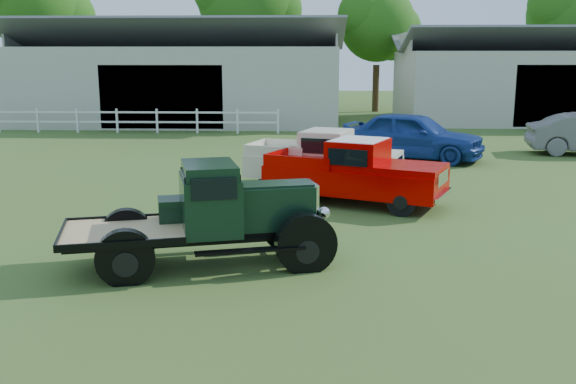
# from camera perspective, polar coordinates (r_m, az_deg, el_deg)

# --- Properties ---
(ground) EXTENTS (120.00, 120.00, 0.00)m
(ground) POSITION_cam_1_polar(r_m,az_deg,el_deg) (12.09, -1.17, -6.05)
(ground) COLOR #426C29
(shed_left) EXTENTS (18.80, 10.20, 5.60)m
(shed_left) POSITION_cam_1_polar(r_m,az_deg,el_deg) (38.27, -9.58, 10.43)
(shed_left) COLOR #9C9D87
(shed_left) RESTS_ON ground
(shed_right) EXTENTS (16.80, 9.20, 5.20)m
(shed_right) POSITION_cam_1_polar(r_m,az_deg,el_deg) (40.73, 21.56, 9.57)
(shed_right) COLOR #9C9D87
(shed_right) RESTS_ON ground
(fence_rail) EXTENTS (14.20, 0.16, 1.20)m
(fence_rail) POSITION_cam_1_polar(r_m,az_deg,el_deg) (32.80, -13.27, 6.18)
(fence_rail) COLOR white
(fence_rail) RESTS_ON ground
(tree_a) EXTENTS (6.30, 6.30, 10.50)m
(tree_a) POSITION_cam_1_polar(r_m,az_deg,el_deg) (48.26, -21.18, 13.01)
(tree_a) COLOR #29510F
(tree_a) RESTS_ON ground
(tree_b) EXTENTS (6.90, 6.90, 11.50)m
(tree_b) POSITION_cam_1_polar(r_m,az_deg,el_deg) (45.76, -3.83, 14.49)
(tree_b) COLOR #29510F
(tree_b) RESTS_ON ground
(tree_c) EXTENTS (5.40, 5.40, 9.00)m
(tree_c) POSITION_cam_1_polar(r_m,az_deg,el_deg) (44.69, 7.91, 12.86)
(tree_c) COLOR #29510F
(tree_c) RESTS_ON ground
(tree_d) EXTENTS (6.00, 6.00, 10.00)m
(tree_d) POSITION_cam_1_polar(r_m,az_deg,el_deg) (48.68, 23.60, 12.51)
(tree_d) COLOR #29510F
(tree_d) RESTS_ON ground
(vintage_flatbed) EXTENTS (5.07, 3.04, 1.88)m
(vintage_flatbed) POSITION_cam_1_polar(r_m,az_deg,el_deg) (11.67, -7.37, -2.01)
(vintage_flatbed) COLOR black
(vintage_flatbed) RESTS_ON ground
(red_pickup) EXTENTS (5.00, 3.51, 1.70)m
(red_pickup) POSITION_cam_1_polar(r_m,az_deg,el_deg) (16.50, 5.94, 1.84)
(red_pickup) COLOR #C40100
(red_pickup) RESTS_ON ground
(white_pickup) EXTENTS (4.83, 3.08, 1.66)m
(white_pickup) POSITION_cam_1_polar(r_m,az_deg,el_deg) (18.39, 3.14, 2.85)
(white_pickup) COLOR beige
(white_pickup) RESTS_ON ground
(misc_car_blue) EXTENTS (5.55, 4.13, 1.76)m
(misc_car_blue) POSITION_cam_1_polar(r_m,az_deg,el_deg) (24.11, 11.02, 4.96)
(misc_car_blue) COLOR navy
(misc_car_blue) RESTS_ON ground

